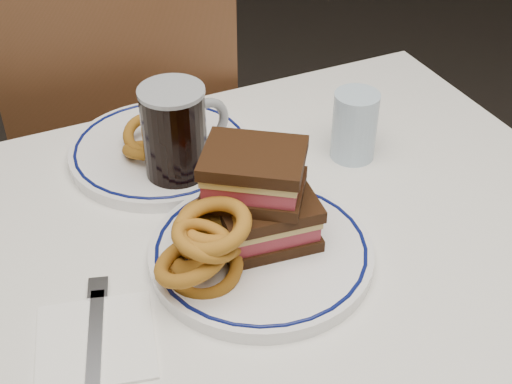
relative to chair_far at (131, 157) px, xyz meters
name	(u,v)px	position (x,y,z in m)	size (l,w,h in m)	color
dining_table	(185,340)	(-0.10, -0.64, 0.14)	(1.27, 0.87, 0.75)	white
chair_far	(131,157)	(0.00, 0.00, 0.00)	(0.53, 0.53, 0.94)	#442D15
main_plate	(261,252)	(0.01, -0.64, 0.25)	(0.29, 0.29, 0.02)	white
reuben_sandwich	(260,197)	(0.02, -0.62, 0.33)	(0.16, 0.15, 0.13)	black
onion_rings_main	(205,243)	(-0.07, -0.65, 0.31)	(0.13, 0.13, 0.12)	brown
ketchup_ramekin	(220,204)	(-0.01, -0.56, 0.28)	(0.05, 0.05, 0.03)	white
beer_mug	(177,136)	(-0.03, -0.44, 0.32)	(0.14, 0.09, 0.16)	black
water_glass	(355,126)	(0.24, -0.49, 0.30)	(0.07, 0.07, 0.11)	#ACC6DE
far_plate	(161,151)	(-0.03, -0.36, 0.25)	(0.29, 0.29, 0.02)	white
onion_rings_far	(151,142)	(-0.05, -0.37, 0.27)	(0.10, 0.11, 0.07)	brown
napkin_fork	(96,339)	(-0.22, -0.69, 0.24)	(0.16, 0.18, 0.01)	white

